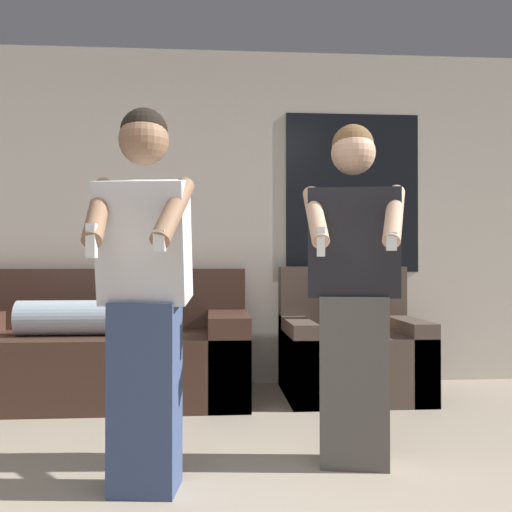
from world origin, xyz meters
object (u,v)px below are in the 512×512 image
object	(u,v)px
armchair	(351,351)
person_left	(144,295)
couch	(103,353)
person_right	(353,292)

from	to	relation	value
armchair	person_left	size ratio (longest dim) A/B	0.60
couch	person_left	size ratio (longest dim) A/B	1.26
couch	person_left	distance (m)	1.91
person_left	armchair	bearing A→B (deg)	53.59
armchair	couch	bearing A→B (deg)	-179.54
person_right	couch	bearing A→B (deg)	134.23
couch	person_right	world-z (taller)	person_right
couch	person_right	xyz separation A→B (m)	(1.46, -1.50, 0.50)
armchair	person_right	world-z (taller)	person_right
person_right	person_left	bearing A→B (deg)	-164.16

